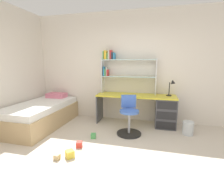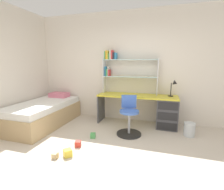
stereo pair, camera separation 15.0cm
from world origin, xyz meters
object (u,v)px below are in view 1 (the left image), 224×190
bookshelf_hutch (121,67)px  toy_block_yellow_3 (70,154)px  desk_lamp (172,85)px  toy_block_green_2 (93,136)px  desk (157,109)px  toy_block_red_0 (79,145)px  toy_block_natural_1 (57,157)px  bed_platform (41,114)px  waste_bin (188,128)px  swivel_chair (129,119)px

bookshelf_hutch → toy_block_yellow_3: (-0.44, -1.95, -1.34)m
desk_lamp → toy_block_green_2: size_ratio=3.96×
desk → bookshelf_hutch: bookshelf_hutch is taller
toy_block_red_0 → toy_block_natural_1: toy_block_red_0 is taller
desk → toy_block_natural_1: (-1.51, -1.89, -0.37)m
desk_lamp → bookshelf_hutch: bearing=174.4°
bookshelf_hutch → toy_block_green_2: (-0.32, -1.19, -1.35)m
bed_platform → waste_bin: (3.35, 0.30, -0.14)m
desk_lamp → swivel_chair: size_ratio=0.47×
desk → toy_block_yellow_3: (-1.34, -1.79, -0.36)m
toy_block_red_0 → waste_bin: bearing=28.3°
swivel_chair → desk: bearing=48.1°
bookshelf_hutch → desk_lamp: (1.23, -0.12, -0.41)m
waste_bin → swivel_chair: bearing=-168.0°
toy_block_natural_1 → toy_block_green_2: bearing=71.5°
desk → desk_lamp: (0.33, 0.04, 0.57)m
swivel_chair → waste_bin: size_ratio=2.88×
waste_bin → toy_block_yellow_3: bearing=-144.7°
toy_block_green_2 → waste_bin: bearing=19.4°
desk_lamp → swivel_chair: (-0.89, -0.67, -0.66)m
toy_block_red_0 → toy_block_yellow_3: size_ratio=0.85×
toy_block_green_2 → toy_block_natural_1: bearing=-108.5°
toy_block_natural_1 → toy_block_yellow_3: bearing=30.8°
waste_bin → toy_block_red_0: size_ratio=2.77×
bookshelf_hutch → swivel_chair: bearing=-66.7°
toy_block_red_0 → toy_block_green_2: (0.12, 0.41, -0.00)m
desk_lamp → toy_block_natural_1: desk_lamp is taller
bookshelf_hutch → waste_bin: bookshelf_hutch is taller
waste_bin → bed_platform: bearing=-174.9°
desk → desk_lamp: bearing=6.5°
desk → desk_lamp: size_ratio=4.93×
swivel_chair → toy_block_natural_1: swivel_chair is taller
swivel_chair → toy_block_green_2: size_ratio=8.47×
bookshelf_hutch → bed_platform: bearing=-155.2°
desk → desk_lamp: desk_lamp is taller
desk_lamp → toy_block_red_0: bearing=-138.3°
swivel_chair → toy_block_red_0: size_ratio=7.97×
desk_lamp → toy_block_red_0: desk_lamp is taller
desk → toy_block_green_2: bearing=-139.9°
waste_bin → toy_block_red_0: waste_bin is taller
waste_bin → toy_block_red_0: 2.27m
toy_block_green_2 → toy_block_yellow_3: (-0.12, -0.75, 0.01)m
bed_platform → toy_block_green_2: bearing=-13.9°
bookshelf_hutch → desk_lamp: bookshelf_hutch is taller
toy_block_red_0 → desk_lamp: bearing=41.7°
toy_block_green_2 → desk_lamp: bearing=34.6°
desk_lamp → toy_block_yellow_3: desk_lamp is taller
swivel_chair → bed_platform: (-2.13, -0.04, -0.05)m
bookshelf_hutch → toy_block_green_2: bearing=-105.0°
bookshelf_hutch → toy_block_natural_1: 2.53m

